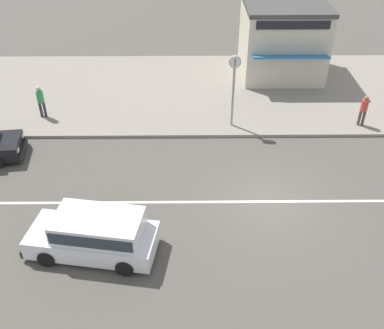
% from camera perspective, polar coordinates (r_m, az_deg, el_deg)
% --- Properties ---
extents(ground_plane, '(160.00, 160.00, 0.00)m').
position_cam_1_polar(ground_plane, '(18.03, 9.63, -4.67)').
color(ground_plane, '#544F47').
extents(lane_centre_stripe, '(50.40, 0.14, 0.01)m').
position_cam_1_polar(lane_centre_stripe, '(18.03, 9.63, -4.66)').
color(lane_centre_stripe, silver).
rests_on(lane_centre_stripe, ground).
extents(kerb_strip, '(68.00, 10.00, 0.15)m').
position_cam_1_polar(kerb_strip, '(26.16, 6.49, 9.36)').
color(kerb_strip, gray).
rests_on(kerb_strip, ground).
extents(minivan_white_2, '(4.65, 2.47, 1.56)m').
position_cam_1_polar(minivan_white_2, '(15.59, -12.20, -8.52)').
color(minivan_white_2, white).
rests_on(minivan_white_2, ground).
extents(street_clock, '(0.56, 0.22, 3.60)m').
position_cam_1_polar(street_clock, '(21.30, 5.36, 11.06)').
color(street_clock, '#9E9EA3').
rests_on(street_clock, kerb_strip).
extents(pedestrian_near_clock, '(0.34, 0.34, 1.58)m').
position_cam_1_polar(pedestrian_near_clock, '(23.49, 20.98, 6.68)').
color(pedestrian_near_clock, '#4C4238').
rests_on(pedestrian_near_clock, kerb_strip).
extents(pedestrian_mid_kerb, '(0.34, 0.34, 1.68)m').
position_cam_1_polar(pedestrian_mid_kerb, '(23.91, -18.68, 7.85)').
color(pedestrian_mid_kerb, '#333338').
rests_on(pedestrian_mid_kerb, kerb_strip).
extents(shopfront_corner_warung, '(4.67, 5.41, 4.20)m').
position_cam_1_polar(shopfront_corner_warung, '(27.79, 11.40, 15.37)').
color(shopfront_corner_warung, beige).
rests_on(shopfront_corner_warung, kerb_strip).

